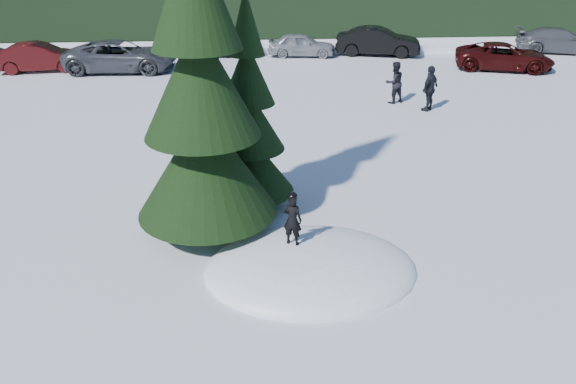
{
  "coord_description": "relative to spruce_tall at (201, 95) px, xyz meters",
  "views": [
    {
      "loc": [
        -1.2,
        -9.91,
        6.53
      ],
      "look_at": [
        -0.36,
        1.55,
        1.1
      ],
      "focal_mm": 35.0,
      "sensor_mm": 36.0,
      "label": 1
    }
  ],
  "objects": [
    {
      "name": "adult_0",
      "position": [
        6.94,
        10.36,
        -2.48
      ],
      "size": [
        1.0,
        0.89,
        1.69
      ],
      "primitive_type": "imported",
      "rotation": [
        0.0,
        0.0,
        3.52
      ],
      "color": "black",
      "rests_on": "ground"
    },
    {
      "name": "spruce_short",
      "position": [
        1.0,
        1.4,
        -1.22
      ],
      "size": [
        2.2,
        2.2,
        5.37
      ],
      "color": "black",
      "rests_on": "ground"
    },
    {
      "name": "car_5",
      "position": [
        8.36,
        19.78,
        -2.55
      ],
      "size": [
        4.9,
        2.74,
        1.53
      ],
      "primitive_type": "imported",
      "rotation": [
        0.0,
        0.0,
        1.32
      ],
      "color": "black",
      "rests_on": "ground"
    },
    {
      "name": "car_7",
      "position": [
        18.83,
        19.7,
        -2.63
      ],
      "size": [
        5.08,
        3.11,
        1.38
      ],
      "primitive_type": "imported",
      "rotation": [
        0.0,
        0.0,
        1.3
      ],
      "color": "#4D4F55",
      "rests_on": "ground"
    },
    {
      "name": "child_skier",
      "position": [
        1.84,
        -1.48,
        -2.28
      ],
      "size": [
        0.48,
        0.41,
        1.12
      ],
      "primitive_type": "imported",
      "rotation": [
        0.0,
        0.0,
        2.71
      ],
      "color": "black",
      "rests_on": "snow_mound"
    },
    {
      "name": "spruce_tall",
      "position": [
        0.0,
        0.0,
        0.0
      ],
      "size": [
        3.2,
        3.2,
        8.6
      ],
      "color": "black",
      "rests_on": "ground"
    },
    {
      "name": "car_4",
      "position": [
        4.05,
        19.78,
        -2.69
      ],
      "size": [
        3.88,
        1.95,
        1.27
      ],
      "primitive_type": "imported",
      "rotation": [
        0.0,
        0.0,
        1.45
      ],
      "color": "gray",
      "rests_on": "ground"
    },
    {
      "name": "car_3",
      "position": [
        -0.38,
        20.39,
        -2.64
      ],
      "size": [
        4.84,
        2.27,
        1.36
      ],
      "primitive_type": "imported",
      "rotation": [
        0.0,
        0.0,
        1.49
      ],
      "color": "black",
      "rests_on": "ground"
    },
    {
      "name": "car_6",
      "position": [
        13.91,
        15.81,
        -2.66
      ],
      "size": [
        5.2,
        3.51,
        1.32
      ],
      "primitive_type": "imported",
      "rotation": [
        0.0,
        0.0,
        1.27
      ],
      "color": "black",
      "rests_on": "ground"
    },
    {
      "name": "car_1",
      "position": [
        -9.25,
        17.16,
        -2.62
      ],
      "size": [
        4.41,
        2.02,
        1.4
      ],
      "primitive_type": "imported",
      "rotation": [
        0.0,
        0.0,
        1.7
      ],
      "color": "#3A0A0B",
      "rests_on": "ground"
    },
    {
      "name": "ground",
      "position": [
        2.2,
        -1.8,
        -3.32
      ],
      "size": [
        200.0,
        200.0,
        0.0
      ],
      "primitive_type": "plane",
      "color": "white",
      "rests_on": "ground"
    },
    {
      "name": "adult_1",
      "position": [
        8.04,
        9.19,
        -2.44
      ],
      "size": [
        1.04,
        1.03,
        1.77
      ],
      "primitive_type": "imported",
      "rotation": [
        0.0,
        0.0,
        3.91
      ],
      "color": "black",
      "rests_on": "ground"
    },
    {
      "name": "snow_mound",
      "position": [
        2.2,
        -1.8,
        -3.32
      ],
      "size": [
        4.48,
        3.52,
        0.96
      ],
      "primitive_type": "ellipsoid",
      "color": "white",
      "rests_on": "ground"
    },
    {
      "name": "car_2",
      "position": [
        -5.26,
        16.84,
        -2.57
      ],
      "size": [
        5.5,
        2.66,
        1.51
      ],
      "primitive_type": "imported",
      "rotation": [
        0.0,
        0.0,
        1.54
      ],
      "color": "#44464B",
      "rests_on": "ground"
    }
  ]
}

